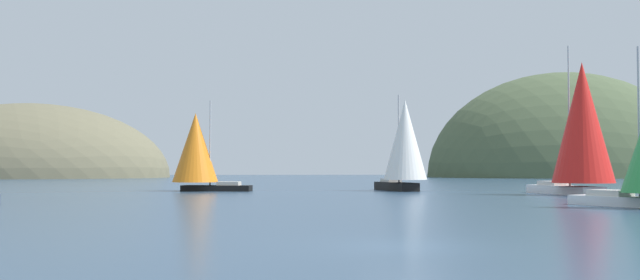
# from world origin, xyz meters

# --- Properties ---
(ground_plane) EXTENTS (360.00, 360.00, 0.00)m
(ground_plane) POSITION_xyz_m (0.00, 0.00, 0.00)
(ground_plane) COLOR #2D4760
(headland_left) EXTENTS (58.05, 44.00, 31.16)m
(headland_left) POSITION_xyz_m (-55.00, 135.00, 0.00)
(headland_left) COLOR #6B664C
(headland_left) RESTS_ON ground_plane
(headland_right) EXTENTS (60.46, 44.00, 46.08)m
(headland_right) POSITION_xyz_m (60.00, 135.00, 0.00)
(headland_right) COLOR #4C5B3D
(headland_right) RESTS_ON ground_plane
(sailboat_white_mainsail) EXTENTS (4.97, 8.20, 9.30)m
(sailboat_white_mainsail) POSITION_xyz_m (8.56, 47.24, 4.54)
(sailboat_white_mainsail) COLOR black
(sailboat_white_mainsail) RESTS_ON ground_plane
(sailboat_red_spinnaker) EXTENTS (5.84, 9.96, 12.53)m
(sailboat_red_spinnaker) POSITION_xyz_m (21.21, 36.48, 5.63)
(sailboat_red_spinnaker) COLOR white
(sailboat_red_spinnaker) RESTS_ON ground_plane
(sailboat_orange_sail) EXTENTS (8.01, 5.05, 8.63)m
(sailboat_orange_sail) POSITION_xyz_m (-11.23, 48.82, 3.94)
(sailboat_orange_sail) COLOR black
(sailboat_orange_sail) RESTS_ON ground_plane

